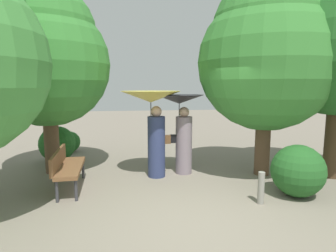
{
  "coord_description": "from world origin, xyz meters",
  "views": [
    {
      "loc": [
        -0.97,
        -4.37,
        2.15
      ],
      "look_at": [
        0.0,
        2.6,
        1.14
      ],
      "focal_mm": 30.06,
      "sensor_mm": 36.0,
      "label": 1
    }
  ],
  "objects_px": {
    "person_right": "(181,119)",
    "person_left": "(153,113)",
    "tree_near_right": "(267,52)",
    "park_bench": "(67,165)",
    "tree_mid_left": "(46,54)",
    "path_marker_post": "(261,188)"
  },
  "relations": [
    {
      "from": "tree_near_right",
      "to": "park_bench",
      "type": "bearing_deg",
      "value": -175.03
    },
    {
      "from": "person_left",
      "to": "tree_near_right",
      "type": "bearing_deg",
      "value": -93.91
    },
    {
      "from": "person_right",
      "to": "park_bench",
      "type": "height_order",
      "value": "person_right"
    },
    {
      "from": "tree_mid_left",
      "to": "path_marker_post",
      "type": "bearing_deg",
      "value": -30.4
    },
    {
      "from": "person_right",
      "to": "park_bench",
      "type": "xyz_separation_m",
      "value": [
        -2.56,
        -0.76,
        -0.83
      ]
    },
    {
      "from": "person_right",
      "to": "tree_near_right",
      "type": "xyz_separation_m",
      "value": [
        1.93,
        -0.37,
        1.58
      ]
    },
    {
      "from": "tree_mid_left",
      "to": "path_marker_post",
      "type": "xyz_separation_m",
      "value": [
        4.27,
        -2.51,
        -2.58
      ]
    },
    {
      "from": "person_left",
      "to": "person_right",
      "type": "distance_m",
      "value": 0.74
    },
    {
      "from": "park_bench",
      "to": "tree_mid_left",
      "type": "relative_size",
      "value": 0.34
    },
    {
      "from": "park_bench",
      "to": "path_marker_post",
      "type": "xyz_separation_m",
      "value": [
        3.67,
        -1.25,
        -0.21
      ]
    },
    {
      "from": "person_left",
      "to": "tree_near_right",
      "type": "xyz_separation_m",
      "value": [
        2.64,
        -0.2,
        1.4
      ]
    },
    {
      "from": "tree_near_right",
      "to": "tree_mid_left",
      "type": "relative_size",
      "value": 1.03
    },
    {
      "from": "park_bench",
      "to": "tree_near_right",
      "type": "distance_m",
      "value": 5.11
    },
    {
      "from": "person_right",
      "to": "person_left",
      "type": "bearing_deg",
      "value": 103.73
    },
    {
      "from": "person_left",
      "to": "park_bench",
      "type": "relative_size",
      "value": 1.33
    },
    {
      "from": "person_left",
      "to": "tree_near_right",
      "type": "distance_m",
      "value": 2.99
    },
    {
      "from": "park_bench",
      "to": "path_marker_post",
      "type": "relative_size",
      "value": 2.55
    },
    {
      "from": "park_bench",
      "to": "tree_near_right",
      "type": "bearing_deg",
      "value": -88.21
    },
    {
      "from": "person_left",
      "to": "person_right",
      "type": "xyz_separation_m",
      "value": [
        0.7,
        0.17,
        -0.17
      ]
    },
    {
      "from": "person_left",
      "to": "person_right",
      "type": "height_order",
      "value": "person_left"
    },
    {
      "from": "tree_near_right",
      "to": "person_right",
      "type": "bearing_deg",
      "value": 169.27
    },
    {
      "from": "path_marker_post",
      "to": "tree_mid_left",
      "type": "bearing_deg",
      "value": 149.6
    }
  ]
}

